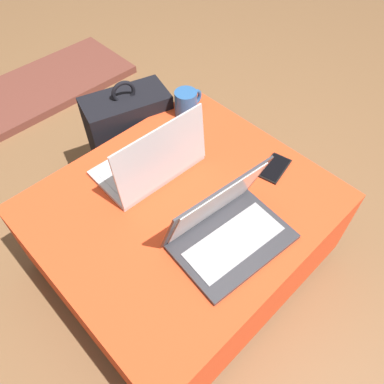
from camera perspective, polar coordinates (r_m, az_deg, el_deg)
ground_plane at (r=1.58m, az=-1.15°, el=-10.06°), size 14.00×14.00×0.00m
ottoman at (r=1.41m, az=-1.28°, el=-6.22°), size 0.94×0.83×0.39m
laptop_near at (r=1.14m, az=5.28°, el=-5.62°), size 0.37×0.27×0.24m
laptop_far at (r=1.31m, az=-6.15°, el=4.59°), size 0.37×0.24×0.24m
cell_phone at (r=1.38m, az=12.49°, el=3.59°), size 0.15×0.10×0.01m
backpack at (r=1.74m, az=-9.32°, el=8.10°), size 0.39×0.31×0.53m
coffee_mug at (r=1.55m, az=-0.81°, el=13.46°), size 0.13×0.09×0.10m
fireplace_hearth at (r=2.48m, az=-25.24°, el=12.66°), size 1.40×0.50×0.04m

